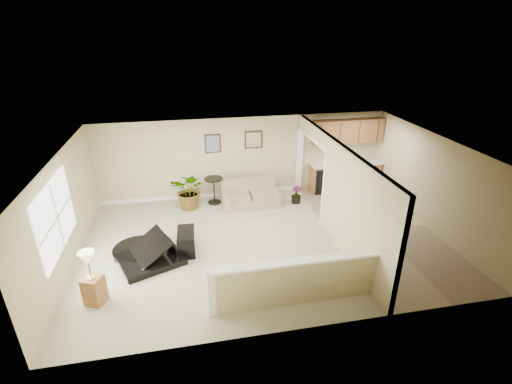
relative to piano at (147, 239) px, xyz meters
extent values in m
plane|color=tan|center=(2.80, 0.18, -0.54)|extent=(9.00, 9.00, 0.00)
cube|color=#C3B585|center=(2.80, 3.18, 0.71)|extent=(9.00, 0.04, 2.50)
cube|color=#C3B585|center=(2.80, -2.82, 0.71)|extent=(9.00, 0.04, 2.50)
cube|color=#C3B585|center=(-1.70, 0.18, 0.71)|extent=(0.04, 6.00, 2.50)
cube|color=#C3B585|center=(7.30, 0.18, 0.71)|extent=(0.04, 6.00, 2.50)
cube|color=silver|center=(2.80, 0.18, 1.96)|extent=(9.00, 6.00, 0.04)
cube|color=tan|center=(5.95, 0.18, -0.54)|extent=(2.70, 6.00, 0.01)
cube|color=#C3B585|center=(4.60, -1.02, 0.71)|extent=(0.12, 3.60, 2.50)
cube|color=#C3B585|center=(4.60, 1.96, 1.76)|extent=(0.12, 2.35, 0.40)
cube|color=#C3B585|center=(2.95, -2.12, -0.07)|extent=(3.30, 0.12, 0.95)
cube|color=white|center=(2.95, -2.12, 0.42)|extent=(3.40, 0.22, 0.05)
cube|color=white|center=(1.30, -2.12, -0.04)|extent=(0.14, 0.14, 1.00)
cube|color=white|center=(-1.68, -0.32, 0.91)|extent=(0.05, 2.15, 1.45)
cube|color=#332512|center=(1.85, 3.16, 1.21)|extent=(0.48, 0.03, 0.58)
cube|color=#845472|center=(1.85, 3.14, 1.21)|extent=(0.40, 0.01, 0.50)
cube|color=#332512|center=(3.10, 3.16, 1.26)|extent=(0.55, 0.03, 0.55)
cube|color=white|center=(3.10, 3.14, 1.26)|extent=(0.46, 0.01, 0.46)
cube|color=#986231|center=(6.10, 2.88, -0.09)|extent=(2.30, 0.60, 0.90)
cube|color=silver|center=(6.10, 2.88, 0.38)|extent=(2.36, 0.65, 0.04)
cube|color=black|center=(5.30, 2.88, -0.11)|extent=(0.60, 0.60, 0.84)
cube|color=#986231|center=(6.10, 3.00, 1.41)|extent=(2.30, 0.35, 0.75)
cube|color=black|center=(0.04, -0.13, 0.18)|extent=(1.70, 1.60, 0.28)
cylinder|color=black|center=(-0.11, 0.39, 0.18)|extent=(1.16, 1.16, 0.28)
cube|color=silver|center=(0.84, -0.13, 0.15)|extent=(0.54, 0.95, 0.02)
cube|color=black|center=(-0.06, -0.04, 0.44)|extent=(1.40, 1.40, 0.64)
cube|color=black|center=(0.88, 0.15, -0.27)|extent=(0.43, 0.81, 0.53)
cube|color=tan|center=(2.84, 2.37, -0.31)|extent=(1.70, 0.98, 0.47)
cube|color=tan|center=(2.84, 2.74, 0.18)|extent=(1.69, 0.25, 0.49)
cube|color=tan|center=(2.10, 2.37, 0.02)|extent=(0.22, 0.96, 0.18)
cube|color=tan|center=(3.58, 2.37, 0.02)|extent=(0.22, 0.96, 0.18)
cylinder|color=black|center=(1.79, 2.68, -0.52)|extent=(0.40, 0.40, 0.03)
cylinder|color=black|center=(1.79, 2.68, -0.14)|extent=(0.04, 0.04, 0.79)
cylinder|color=black|center=(1.79, 2.68, 0.26)|extent=(0.56, 0.56, 0.03)
cylinder|color=black|center=(1.07, 2.47, -0.43)|extent=(0.33, 0.33, 0.23)
imported|color=#1F4916|center=(1.07, 2.47, 0.04)|extent=(1.32, 1.25, 1.15)
cylinder|color=black|center=(4.25, 2.21, -0.44)|extent=(0.28, 0.28, 0.20)
imported|color=#1F4916|center=(4.25, 2.21, -0.27)|extent=(0.36, 0.36, 0.54)
cube|color=#986231|center=(-0.94, -1.35, -0.24)|extent=(0.46, 0.46, 0.59)
cylinder|color=#AE9B3A|center=(-0.94, -1.35, 0.06)|extent=(0.16, 0.16, 0.02)
cylinder|color=#AE9B3A|center=(-0.94, -1.35, 0.26)|extent=(0.03, 0.03, 0.39)
cone|color=#FFF3D0|center=(-0.94, -1.35, 0.50)|extent=(0.32, 0.32, 0.26)
camera|label=1|loc=(1.05, -7.65, 4.52)|focal=26.00mm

